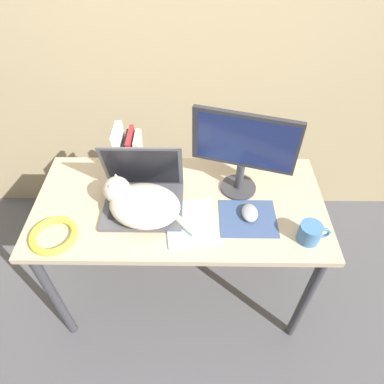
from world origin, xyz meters
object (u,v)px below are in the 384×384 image
at_px(laptop, 143,194).
at_px(notepad, 191,223).
at_px(external_monitor, 244,148).
at_px(cable_coil, 53,235).
at_px(cat, 141,203).
at_px(book_row, 129,152).
at_px(mug, 310,233).
at_px(computer_mouse, 250,213).

xyz_separation_m(laptop, notepad, (0.21, -0.11, -0.05)).
distance_m(external_monitor, cable_coil, 0.85).
bearing_deg(cat, notepad, -13.13).
xyz_separation_m(laptop, book_row, (-0.09, 0.22, 0.05)).
relative_size(cat, notepad, 1.47).
bearing_deg(notepad, external_monitor, 44.40).
xyz_separation_m(laptop, external_monitor, (0.42, 0.09, 0.18)).
bearing_deg(mug, laptop, 164.33).
xyz_separation_m(external_monitor, cable_coil, (-0.77, -0.29, -0.22)).
relative_size(external_monitor, cable_coil, 2.21).
height_order(cable_coil, mug, mug).
bearing_deg(cat, external_monitor, 20.65).
relative_size(computer_mouse, cable_coil, 0.52).
bearing_deg(external_monitor, laptop, -167.44).
relative_size(external_monitor, mug, 3.36).
distance_m(laptop, mug, 0.71).
xyz_separation_m(book_row, mug, (0.77, -0.41, -0.06)).
height_order(external_monitor, book_row, external_monitor).
height_order(computer_mouse, cable_coil, computer_mouse).
bearing_deg(cat, cable_coil, -159.36).
distance_m(notepad, mug, 0.48).
distance_m(laptop, external_monitor, 0.47).
bearing_deg(book_row, external_monitor, -14.16).
height_order(cat, external_monitor, external_monitor).
xyz_separation_m(notepad, mug, (0.47, -0.08, 0.04)).
bearing_deg(computer_mouse, cat, 179.24).
bearing_deg(external_monitor, cable_coil, -159.36).
bearing_deg(notepad, cable_coil, -171.77).
relative_size(book_row, mug, 1.84).
relative_size(external_monitor, book_row, 1.82).
bearing_deg(laptop, external_monitor, 12.56).
bearing_deg(external_monitor, book_row, 165.84).
xyz_separation_m(computer_mouse, cable_coil, (-0.80, -0.12, -0.01)).
relative_size(laptop, notepad, 1.25).
xyz_separation_m(cat, mug, (0.68, -0.13, -0.03)).
bearing_deg(mug, cat, 169.56).
bearing_deg(computer_mouse, mug, -28.10).
bearing_deg(cable_coil, cat, 20.64).
height_order(external_monitor, computer_mouse, external_monitor).
height_order(book_row, notepad, book_row).
bearing_deg(external_monitor, mug, -47.98).
distance_m(cable_coil, notepad, 0.56).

